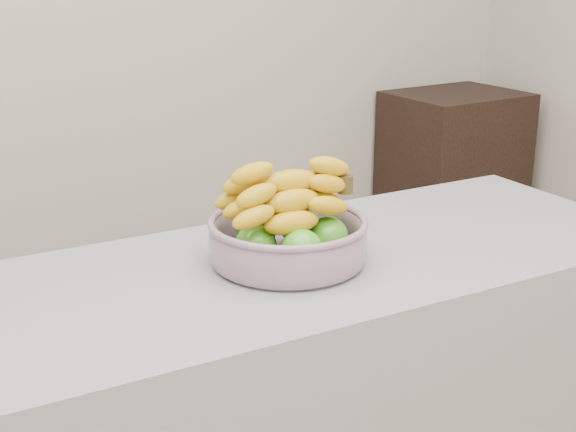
% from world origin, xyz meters
% --- Properties ---
extents(cabinet, '(0.54, 0.44, 0.94)m').
position_xyz_m(cabinet, '(1.65, 1.78, 0.47)').
color(cabinet, black).
rests_on(cabinet, ground).
extents(fruit_bowl, '(0.32, 0.32, 0.19)m').
position_xyz_m(fruit_bowl, '(0.17, 0.56, 0.96)').
color(fruit_bowl, '#AAB4CC').
rests_on(fruit_bowl, counter).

